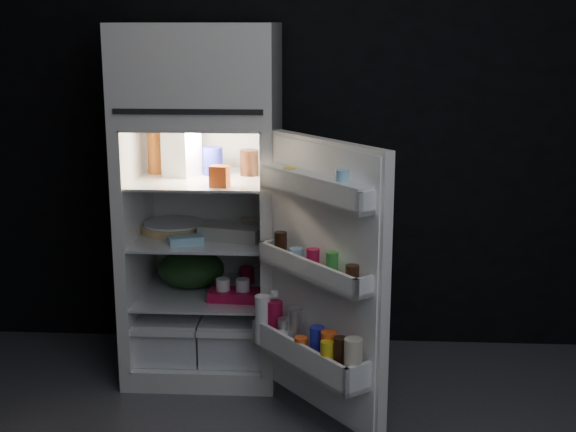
# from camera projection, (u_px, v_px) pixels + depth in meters

# --- Properties ---
(wall_back) EXTENTS (4.00, 0.00, 2.70)m
(wall_back) POSITION_uv_depth(u_px,v_px,m) (322.00, 105.00, 4.31)
(wall_back) COLOR black
(wall_back) RESTS_ON ground
(wall_front) EXTENTS (4.00, 0.00, 2.70)m
(wall_front) POSITION_uv_depth(u_px,v_px,m) (273.00, 377.00, 1.01)
(wall_front) COLOR black
(wall_front) RESTS_ON ground
(refrigerator) EXTENTS (0.76, 0.71, 1.78)m
(refrigerator) POSITION_uv_depth(u_px,v_px,m) (203.00, 189.00, 4.07)
(refrigerator) COLOR white
(refrigerator) RESTS_ON ground
(fridge_door) EXTENTS (0.60, 0.68, 1.22)m
(fridge_door) POSITION_uv_depth(u_px,v_px,m) (321.00, 285.00, 3.45)
(fridge_door) COLOR white
(fridge_door) RESTS_ON ground
(milk_jug) EXTENTS (0.19, 0.19, 0.24)m
(milk_jug) POSITION_uv_depth(u_px,v_px,m) (182.00, 152.00, 4.03)
(milk_jug) COLOR white
(milk_jug) RESTS_ON refrigerator
(mayo_jar) EXTENTS (0.13, 0.13, 0.14)m
(mayo_jar) POSITION_uv_depth(u_px,v_px,m) (213.00, 161.00, 4.06)
(mayo_jar) COLOR #1F23A9
(mayo_jar) RESTS_ON refrigerator
(jam_jar) EXTENTS (0.11, 0.11, 0.13)m
(jam_jar) POSITION_uv_depth(u_px,v_px,m) (249.00, 163.00, 4.05)
(jam_jar) COLOR black
(jam_jar) RESTS_ON refrigerator
(amber_bottle) EXTENTS (0.09, 0.09, 0.22)m
(amber_bottle) POSITION_uv_depth(u_px,v_px,m) (156.00, 152.00, 4.10)
(amber_bottle) COLOR #C1611E
(amber_bottle) RESTS_ON refrigerator
(small_carton) EXTENTS (0.10, 0.08, 0.10)m
(small_carton) POSITION_uv_depth(u_px,v_px,m) (220.00, 176.00, 3.77)
(small_carton) COLOR #E4531A
(small_carton) RESTS_ON refrigerator
(egg_carton) EXTENTS (0.33, 0.19, 0.07)m
(egg_carton) POSITION_uv_depth(u_px,v_px,m) (230.00, 233.00, 3.98)
(egg_carton) COLOR gray
(egg_carton) RESTS_ON refrigerator
(pie) EXTENTS (0.44, 0.44, 0.04)m
(pie) POSITION_uv_depth(u_px,v_px,m) (173.00, 228.00, 4.15)
(pie) COLOR tan
(pie) RESTS_ON refrigerator
(flat_package) EXTENTS (0.18, 0.13, 0.04)m
(flat_package) POSITION_uv_depth(u_px,v_px,m) (186.00, 240.00, 3.91)
(flat_package) COLOR #8EC2DB
(flat_package) RESTS_ON refrigerator
(wrapped_pkg) EXTENTS (0.12, 0.11, 0.05)m
(wrapped_pkg) POSITION_uv_depth(u_px,v_px,m) (253.00, 223.00, 4.23)
(wrapped_pkg) COLOR beige
(wrapped_pkg) RESTS_ON refrigerator
(produce_bag) EXTENTS (0.39, 0.34, 0.20)m
(produce_bag) POSITION_uv_depth(u_px,v_px,m) (191.00, 269.00, 4.20)
(produce_bag) COLOR #193815
(produce_bag) RESTS_ON refrigerator
(yogurt_tray) EXTENTS (0.27, 0.15, 0.05)m
(yogurt_tray) POSITION_uv_depth(u_px,v_px,m) (235.00, 295.00, 4.02)
(yogurt_tray) COLOR #AC0E38
(yogurt_tray) RESTS_ON refrigerator
(small_can_red) EXTENTS (0.07, 0.07, 0.09)m
(small_can_red) POSITION_uv_depth(u_px,v_px,m) (246.00, 275.00, 4.27)
(small_can_red) COLOR #AC0E38
(small_can_red) RESTS_ON refrigerator
(small_can_silver) EXTENTS (0.07, 0.07, 0.09)m
(small_can_silver) POSITION_uv_depth(u_px,v_px,m) (258.00, 274.00, 4.29)
(small_can_silver) COLOR silver
(small_can_silver) RESTS_ON refrigerator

